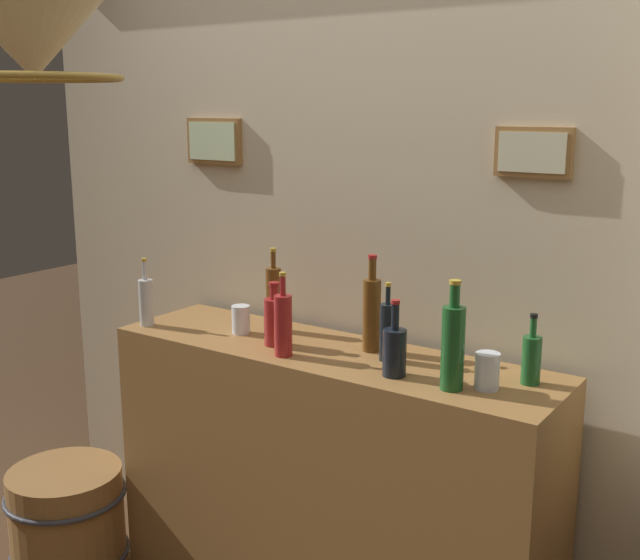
{
  "coord_description": "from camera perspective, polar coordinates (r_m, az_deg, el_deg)",
  "views": [
    {
      "loc": [
        1.39,
        -1.27,
        1.81
      ],
      "look_at": [
        0.0,
        0.75,
        1.26
      ],
      "focal_mm": 44.19,
      "sensor_mm": 36.0,
      "label": 1
    }
  ],
  "objects": [
    {
      "name": "glass_tumbler_rocks",
      "position": [
        2.82,
        -5.75,
        -2.86
      ],
      "size": [
        0.07,
        0.07,
        0.1
      ],
      "color": "silver",
      "rests_on": "bar_shelf_unit"
    },
    {
      "name": "liquor_bottle_gin",
      "position": [
        2.59,
        3.77,
        -2.37
      ],
      "size": [
        0.06,
        0.06,
        0.32
      ],
      "color": "#593512",
      "rests_on": "bar_shelf_unit"
    },
    {
      "name": "liquor_bottle_amaro",
      "position": [
        2.38,
        5.42,
        -5.08
      ],
      "size": [
        0.07,
        0.07,
        0.24
      ],
      "color": "black",
      "rests_on": "bar_shelf_unit"
    },
    {
      "name": "liquor_bottle_vodka",
      "position": [
        2.66,
        -3.31,
        -2.91
      ],
      "size": [
        0.07,
        0.07,
        0.22
      ],
      "color": "maroon",
      "rests_on": "bar_shelf_unit"
    },
    {
      "name": "liquor_bottle_rye",
      "position": [
        2.96,
        -12.48,
        -1.52
      ],
      "size": [
        0.05,
        0.05,
        0.25
      ],
      "color": "silver",
      "rests_on": "bar_shelf_unit"
    },
    {
      "name": "pendant_lamp",
      "position": [
        2.02,
        -20.21,
        16.36
      ],
      "size": [
        0.41,
        0.41,
        0.52
      ],
      "color": "beige"
    },
    {
      "name": "wooden_barrel",
      "position": [
        3.33,
        -17.79,
        -16.45
      ],
      "size": [
        0.46,
        0.46,
        0.45
      ],
      "color": "olive",
      "rests_on": "ground"
    },
    {
      "name": "liquor_bottle_port",
      "position": [
        2.83,
        -3.37,
        -1.31
      ],
      "size": [
        0.06,
        0.06,
        0.3
      ],
      "color": "brown",
      "rests_on": "bar_shelf_unit"
    },
    {
      "name": "liquor_bottle_scotch",
      "position": [
        2.51,
        4.9,
        -3.7
      ],
      "size": [
        0.05,
        0.05,
        0.25
      ],
      "color": "black",
      "rests_on": "bar_shelf_unit"
    },
    {
      "name": "liquor_bottle_vermouth",
      "position": [
        2.27,
        9.6,
        -4.68
      ],
      "size": [
        0.07,
        0.07,
        0.32
      ],
      "color": "#1A5021",
      "rests_on": "bar_shelf_unit"
    },
    {
      "name": "liquor_bottle_rum",
      "position": [
        2.55,
        -2.68,
        -3.21
      ],
      "size": [
        0.06,
        0.06,
        0.28
      ],
      "color": "maroon",
      "rests_on": "bar_shelf_unit"
    },
    {
      "name": "bar_shelf_unit",
      "position": [
        2.82,
        0.6,
        -14.95
      ],
      "size": [
        1.57,
        0.43,
        1.01
      ],
      "primitive_type": "cube",
      "color": "olive",
      "rests_on": "ground"
    },
    {
      "name": "panelled_rear_partition",
      "position": [
        2.78,
        4.0,
        4.05
      ],
      "size": [
        3.18,
        0.15,
        2.65
      ],
      "color": "#BCAD8E",
      "rests_on": "ground"
    },
    {
      "name": "glass_tumbler_highball",
      "position": [
        2.32,
        12.01,
        -6.47
      ],
      "size": [
        0.07,
        0.07,
        0.11
      ],
      "color": "silver",
      "rests_on": "bar_shelf_unit"
    },
    {
      "name": "liquor_bottle_brandy",
      "position": [
        2.38,
        15.06,
        -5.5
      ],
      "size": [
        0.06,
        0.06,
        0.21
      ],
      "color": "#1B5323",
      "rests_on": "bar_shelf_unit"
    }
  ]
}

